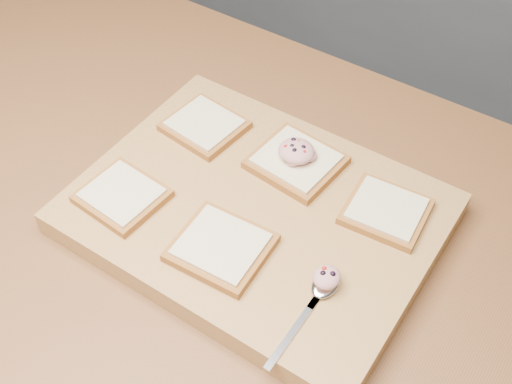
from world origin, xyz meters
TOP-DOWN VIEW (x-y plane):
  - island_counter at (0.00, 0.00)m, footprint 2.00×0.80m
  - cutting_board at (-0.02, -0.01)m, footprint 0.49×0.38m
  - bread_far_left at (-0.18, 0.07)m, footprint 0.12×0.11m
  - bread_far_center at (-0.02, 0.09)m, footprint 0.13×0.12m
  - bread_far_right at (0.14, 0.07)m, footprint 0.12×0.11m
  - bread_near_left at (-0.19, -0.11)m, footprint 0.12×0.11m
  - bread_near_center at (-0.02, -0.10)m, footprint 0.13×0.12m
  - tuna_salad_dollop at (-0.02, 0.09)m, footprint 0.05×0.05m
  - spoon at (0.13, -0.09)m, footprint 0.03×0.16m
  - spoon_salad at (0.13, -0.08)m, footprint 0.03×0.04m

SIDE VIEW (x-z plane):
  - island_counter at x=0.00m, z-range 0.00..0.90m
  - cutting_board at x=-0.02m, z-range 0.90..0.94m
  - spoon at x=0.13m, z-range 0.94..0.95m
  - bread_far_right at x=0.14m, z-range 0.94..0.95m
  - bread_near_left at x=-0.19m, z-range 0.94..0.95m
  - bread_far_left at x=-0.18m, z-range 0.94..0.95m
  - bread_near_center at x=-0.02m, z-range 0.94..0.96m
  - bread_far_center at x=-0.02m, z-range 0.94..0.96m
  - spoon_salad at x=0.13m, z-range 0.95..0.97m
  - tuna_salad_dollop at x=-0.02m, z-range 0.96..0.98m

